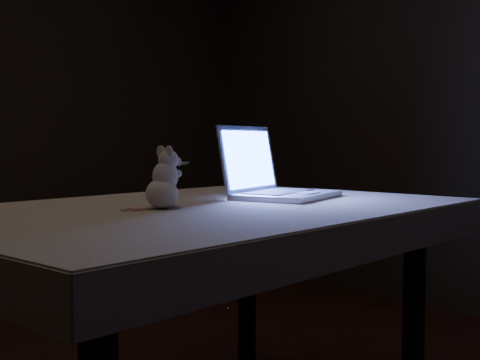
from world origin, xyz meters
TOP-DOWN VIEW (x-y plane):
  - table at (0.18, -0.16)m, footprint 1.56×1.14m
  - tablecloth at (0.20, -0.12)m, footprint 1.80×1.54m
  - laptop at (0.55, -0.12)m, footprint 0.44×0.41m
  - plush_mouse at (0.05, -0.15)m, footprint 0.15×0.15m

SIDE VIEW (x-z plane):
  - table at x=0.18m, z-range 0.00..0.76m
  - tablecloth at x=0.20m, z-range 0.67..0.77m
  - plush_mouse at x=0.05m, z-range 0.77..0.94m
  - laptop at x=0.55m, z-range 0.77..1.01m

